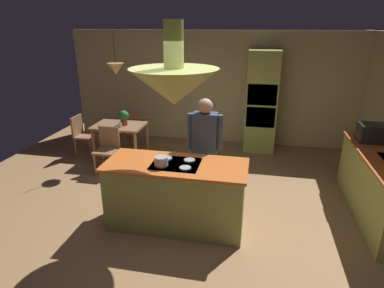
# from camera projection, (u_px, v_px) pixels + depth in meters

# --- Properties ---
(ground) EXTENTS (8.16, 8.16, 0.00)m
(ground) POSITION_uv_depth(u_px,v_px,m) (180.00, 216.00, 4.85)
(ground) COLOR #AD7F51
(wall_back) EXTENTS (6.80, 0.10, 2.55)m
(wall_back) POSITION_uv_depth(u_px,v_px,m) (214.00, 88.00, 7.57)
(wall_back) COLOR beige
(wall_back) RESTS_ON ground
(kitchen_island) EXTENTS (1.91, 0.80, 0.95)m
(kitchen_island) POSITION_uv_depth(u_px,v_px,m) (176.00, 194.00, 4.50)
(kitchen_island) COLOR #A8B259
(kitchen_island) RESTS_ON ground
(counter_run_right) EXTENTS (0.73, 2.27, 0.93)m
(counter_run_right) POSITION_uv_depth(u_px,v_px,m) (381.00, 186.00, 4.70)
(counter_run_right) COLOR #A8B259
(counter_run_right) RESTS_ON ground
(oven_tower) EXTENTS (0.66, 0.62, 2.18)m
(oven_tower) POSITION_uv_depth(u_px,v_px,m) (261.00, 102.00, 7.06)
(oven_tower) COLOR #A8B259
(oven_tower) RESTS_ON ground
(dining_table) EXTENTS (1.00, 0.84, 0.76)m
(dining_table) POSITION_uv_depth(u_px,v_px,m) (121.00, 129.00, 6.69)
(dining_table) COLOR #9B6D4B
(dining_table) RESTS_ON ground
(person_at_island) EXTENTS (0.53, 0.22, 1.68)m
(person_at_island) POSITION_uv_depth(u_px,v_px,m) (205.00, 145.00, 4.89)
(person_at_island) COLOR tan
(person_at_island) RESTS_ON ground
(range_hood) EXTENTS (1.10, 1.10, 1.00)m
(range_hood) POSITION_uv_depth(u_px,v_px,m) (174.00, 85.00, 3.97)
(range_hood) COLOR #A8B259
(pendant_light_over_table) EXTENTS (0.32, 0.32, 0.82)m
(pendant_light_over_table) POSITION_uv_depth(u_px,v_px,m) (116.00, 69.00, 6.26)
(pendant_light_over_table) COLOR #E0B266
(chair_facing_island) EXTENTS (0.40, 0.40, 0.87)m
(chair_facing_island) POSITION_uv_depth(u_px,v_px,m) (108.00, 146.00, 6.15)
(chair_facing_island) COLOR #9B6D4B
(chair_facing_island) RESTS_ON ground
(chair_by_back_wall) EXTENTS (0.40, 0.40, 0.87)m
(chair_by_back_wall) POSITION_uv_depth(u_px,v_px,m) (133.00, 127.00, 7.33)
(chair_by_back_wall) COLOR #9B6D4B
(chair_by_back_wall) RESTS_ON ground
(chair_at_corner) EXTENTS (0.40, 0.40, 0.87)m
(chair_at_corner) POSITION_uv_depth(u_px,v_px,m) (82.00, 133.00, 6.90)
(chair_at_corner) COLOR #9B6D4B
(chair_at_corner) RESTS_ON ground
(potted_plant_on_table) EXTENTS (0.20, 0.20, 0.30)m
(potted_plant_on_table) POSITION_uv_depth(u_px,v_px,m) (124.00, 117.00, 6.51)
(potted_plant_on_table) COLOR #99382D
(potted_plant_on_table) RESTS_ON dining_table
(cup_on_table) EXTENTS (0.07, 0.07, 0.09)m
(cup_on_table) POSITION_uv_depth(u_px,v_px,m) (120.00, 125.00, 6.42)
(cup_on_table) COLOR white
(cup_on_table) RESTS_ON dining_table
(microwave_on_counter) EXTENTS (0.46, 0.36, 0.28)m
(microwave_on_counter) POSITION_uv_depth(u_px,v_px,m) (374.00, 133.00, 5.11)
(microwave_on_counter) COLOR #232326
(microwave_on_counter) RESTS_ON counter_run_right
(cooking_pot_on_cooktop) EXTENTS (0.18, 0.18, 0.12)m
(cooking_pot_on_cooktop) POSITION_uv_depth(u_px,v_px,m) (161.00, 161.00, 4.22)
(cooking_pot_on_cooktop) COLOR #B2B2B7
(cooking_pot_on_cooktop) RESTS_ON kitchen_island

